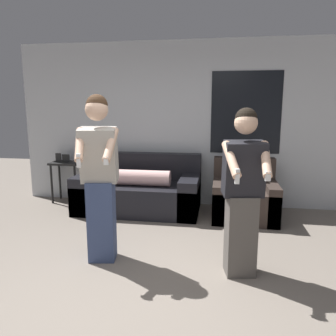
{
  "coord_description": "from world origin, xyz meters",
  "views": [
    {
      "loc": [
        0.65,
        -2.5,
        1.65
      ],
      "look_at": [
        0.14,
        0.66,
        1.05
      ],
      "focal_mm": 35.0,
      "sensor_mm": 36.0,
      "label": 1
    }
  ],
  "objects_px": {
    "couch": "(139,191)",
    "armchair": "(244,197)",
    "side_table": "(66,169)",
    "person_right": "(243,192)",
    "person_left": "(100,177)"
  },
  "relations": [
    {
      "from": "armchair",
      "to": "person_right",
      "type": "relative_size",
      "value": 0.57
    },
    {
      "from": "armchair",
      "to": "person_right",
      "type": "xyz_separation_m",
      "value": [
        -0.15,
        -1.76,
        0.54
      ]
    },
    {
      "from": "person_left",
      "to": "side_table",
      "type": "bearing_deg",
      "value": 124.39
    },
    {
      "from": "side_table",
      "to": "person_right",
      "type": "relative_size",
      "value": 0.52
    },
    {
      "from": "armchair",
      "to": "person_right",
      "type": "bearing_deg",
      "value": -94.81
    },
    {
      "from": "person_left",
      "to": "person_right",
      "type": "height_order",
      "value": "person_left"
    },
    {
      "from": "person_right",
      "to": "couch",
      "type": "bearing_deg",
      "value": 129.0
    },
    {
      "from": "couch",
      "to": "side_table",
      "type": "relative_size",
      "value": 2.24
    },
    {
      "from": "side_table",
      "to": "person_left",
      "type": "distance_m",
      "value": 2.5
    },
    {
      "from": "couch",
      "to": "armchair",
      "type": "height_order",
      "value": "couch"
    },
    {
      "from": "armchair",
      "to": "person_left",
      "type": "bearing_deg",
      "value": -133.76
    },
    {
      "from": "side_table",
      "to": "person_right",
      "type": "xyz_separation_m",
      "value": [
        2.86,
        -2.12,
        0.26
      ]
    },
    {
      "from": "person_left",
      "to": "person_right",
      "type": "distance_m",
      "value": 1.47
    },
    {
      "from": "couch",
      "to": "armchair",
      "type": "bearing_deg",
      "value": -3.02
    },
    {
      "from": "armchair",
      "to": "side_table",
      "type": "relative_size",
      "value": 1.08
    }
  ]
}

